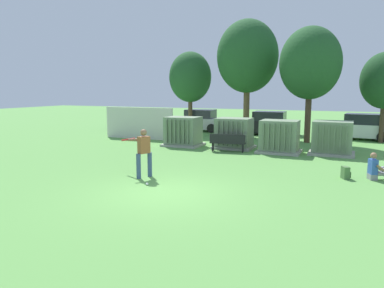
{
  "coord_description": "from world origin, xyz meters",
  "views": [
    {
      "loc": [
        5.07,
        -9.73,
        3.13
      ],
      "look_at": [
        -0.67,
        3.5,
        1.0
      ],
      "focal_mm": 34.67,
      "sensor_mm": 36.0,
      "label": 1
    }
  ],
  "objects_px": {
    "sports_ball": "(147,184)",
    "seated_spectator": "(376,169)",
    "backpack": "(346,173)",
    "parked_car_rightmost": "(361,127)",
    "parked_car_right_of_center": "(268,124)",
    "transformer_mid_west": "(234,134)",
    "batter": "(143,150)",
    "parked_car_leftmost": "(135,119)",
    "transformer_mid_east": "(279,137)",
    "park_bench": "(228,141)",
    "parked_car_left_of_center": "(199,121)",
    "transformer_west": "(183,132)",
    "transformer_east": "(332,138)"
  },
  "relations": [
    {
      "from": "backpack",
      "to": "parked_car_right_of_center",
      "type": "xyz_separation_m",
      "value": [
        -5.29,
        11.87,
        0.54
      ]
    },
    {
      "from": "transformer_east",
      "to": "parked_car_right_of_center",
      "type": "height_order",
      "value": "same"
    },
    {
      "from": "seated_spectator",
      "to": "parked_car_rightmost",
      "type": "bearing_deg",
      "value": 91.53
    },
    {
      "from": "transformer_mid_west",
      "to": "park_bench",
      "type": "xyz_separation_m",
      "value": [
        0.05,
        -1.28,
        -0.25
      ]
    },
    {
      "from": "parked_car_leftmost",
      "to": "parked_car_right_of_center",
      "type": "distance_m",
      "value": 10.83
    },
    {
      "from": "sports_ball",
      "to": "backpack",
      "type": "height_order",
      "value": "backpack"
    },
    {
      "from": "sports_ball",
      "to": "parked_car_leftmost",
      "type": "bearing_deg",
      "value": 123.25
    },
    {
      "from": "seated_spectator",
      "to": "parked_car_right_of_center",
      "type": "xyz_separation_m",
      "value": [
        -6.25,
        11.57,
        0.38
      ]
    },
    {
      "from": "transformer_west",
      "to": "parked_car_right_of_center",
      "type": "distance_m",
      "value": 7.78
    },
    {
      "from": "backpack",
      "to": "parked_car_rightmost",
      "type": "height_order",
      "value": "parked_car_rightmost"
    },
    {
      "from": "transformer_west",
      "to": "sports_ball",
      "type": "bearing_deg",
      "value": -73.02
    },
    {
      "from": "seated_spectator",
      "to": "parked_car_leftmost",
      "type": "relative_size",
      "value": 0.22
    },
    {
      "from": "transformer_mid_west",
      "to": "parked_car_rightmost",
      "type": "distance_m",
      "value": 9.15
    },
    {
      "from": "parked_car_rightmost",
      "to": "parked_car_left_of_center",
      "type": "bearing_deg",
      "value": 177.51
    },
    {
      "from": "transformer_mid_west",
      "to": "sports_ball",
      "type": "xyz_separation_m",
      "value": [
        -0.32,
        -8.65,
        -0.74
      ]
    },
    {
      "from": "park_bench",
      "to": "batter",
      "type": "distance_m",
      "value": 6.5
    },
    {
      "from": "transformer_mid_west",
      "to": "parked_car_leftmost",
      "type": "height_order",
      "value": "same"
    },
    {
      "from": "sports_ball",
      "to": "parked_car_leftmost",
      "type": "xyz_separation_m",
      "value": [
        -10.15,
        15.48,
        0.71
      ]
    },
    {
      "from": "park_bench",
      "to": "parked_car_left_of_center",
      "type": "xyz_separation_m",
      "value": [
        -5.0,
        8.4,
        0.22
      ]
    },
    {
      "from": "transformer_west",
      "to": "batter",
      "type": "xyz_separation_m",
      "value": [
        1.84,
        -7.41,
        0.19
      ]
    },
    {
      "from": "batter",
      "to": "sports_ball",
      "type": "relative_size",
      "value": 19.33
    },
    {
      "from": "transformer_mid_west",
      "to": "transformer_east",
      "type": "height_order",
      "value": "same"
    },
    {
      "from": "batter",
      "to": "parked_car_leftmost",
      "type": "distance_m",
      "value": 17.31
    },
    {
      "from": "park_bench",
      "to": "seated_spectator",
      "type": "bearing_deg",
      "value": -27.97
    },
    {
      "from": "sports_ball",
      "to": "seated_spectator",
      "type": "height_order",
      "value": "seated_spectator"
    },
    {
      "from": "parked_car_right_of_center",
      "to": "park_bench",
      "type": "bearing_deg",
      "value": -92.16
    },
    {
      "from": "transformer_mid_west",
      "to": "parked_car_leftmost",
      "type": "bearing_deg",
      "value": 146.86
    },
    {
      "from": "parked_car_rightmost",
      "to": "parked_car_right_of_center",
      "type": "bearing_deg",
      "value": 178.26
    },
    {
      "from": "transformer_west",
      "to": "parked_car_rightmost",
      "type": "distance_m",
      "value": 11.48
    },
    {
      "from": "transformer_mid_west",
      "to": "parked_car_left_of_center",
      "type": "relative_size",
      "value": 0.49
    },
    {
      "from": "batter",
      "to": "parked_car_right_of_center",
      "type": "bearing_deg",
      "value": 84.52
    },
    {
      "from": "parked_car_leftmost",
      "to": "parked_car_left_of_center",
      "type": "distance_m",
      "value": 5.53
    },
    {
      "from": "park_bench",
      "to": "batter",
      "type": "relative_size",
      "value": 1.06
    },
    {
      "from": "parked_car_leftmost",
      "to": "parked_car_right_of_center",
      "type": "xyz_separation_m",
      "value": [
        10.83,
        -0.02,
        0.0
      ]
    },
    {
      "from": "sports_ball",
      "to": "seated_spectator",
      "type": "relative_size",
      "value": 0.09
    },
    {
      "from": "backpack",
      "to": "seated_spectator",
      "type": "bearing_deg",
      "value": 17.2
    },
    {
      "from": "transformer_west",
      "to": "batter",
      "type": "relative_size",
      "value": 1.21
    },
    {
      "from": "parked_car_rightmost",
      "to": "transformer_mid_east",
      "type": "bearing_deg",
      "value": -118.33
    },
    {
      "from": "transformer_mid_east",
      "to": "park_bench",
      "type": "distance_m",
      "value": 2.58
    },
    {
      "from": "batter",
      "to": "park_bench",
      "type": "bearing_deg",
      "value": 80.38
    },
    {
      "from": "sports_ball",
      "to": "parked_car_right_of_center",
      "type": "height_order",
      "value": "parked_car_right_of_center"
    },
    {
      "from": "transformer_east",
      "to": "transformer_mid_east",
      "type": "bearing_deg",
      "value": -169.06
    },
    {
      "from": "transformer_mid_east",
      "to": "seated_spectator",
      "type": "relative_size",
      "value": 2.18
    },
    {
      "from": "transformer_mid_east",
      "to": "batter",
      "type": "distance_m",
      "value": 8.03
    },
    {
      "from": "transformer_east",
      "to": "seated_spectator",
      "type": "relative_size",
      "value": 2.18
    },
    {
      "from": "parked_car_left_of_center",
      "to": "transformer_mid_east",
      "type": "bearing_deg",
      "value": -45.57
    },
    {
      "from": "transformer_mid_east",
      "to": "parked_car_rightmost",
      "type": "height_order",
      "value": "same"
    },
    {
      "from": "transformer_mid_west",
      "to": "batter",
      "type": "xyz_separation_m",
      "value": [
        -1.03,
        -7.67,
        0.19
      ]
    },
    {
      "from": "transformer_east",
      "to": "transformer_mid_west",
      "type": "bearing_deg",
      "value": -179.83
    },
    {
      "from": "park_bench",
      "to": "backpack",
      "type": "xyz_separation_m",
      "value": [
        5.6,
        -3.78,
        -0.32
      ]
    }
  ]
}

